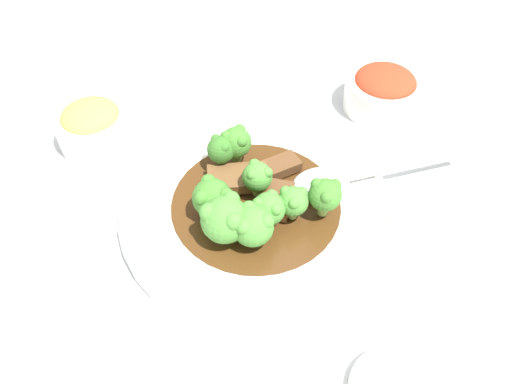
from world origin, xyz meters
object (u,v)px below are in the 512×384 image
Objects in this scene: broccoli_floret_2 at (325,195)px; broccoli_floret_3 at (225,219)px; beef_strip_1 at (270,170)px; broccoli_floret_5 at (222,149)px; broccoli_floret_0 at (236,142)px; broccoli_floret_1 at (212,197)px; beef_strip_0 at (276,199)px; side_bowl_appetizer at (93,125)px; main_plate at (256,206)px; beef_strip_2 at (235,180)px; broccoli_floret_8 at (293,201)px; broccoli_floret_6 at (269,208)px; serving_spoon at (334,180)px; broccoli_floret_7 at (257,177)px; broccoli_floret_4 at (253,225)px; side_bowl_kimchi at (383,90)px.

broccoli_floret_3 is (-0.04, -0.10, -0.00)m from broccoli_floret_2.
broccoli_floret_5 is at bearing -140.88° from beef_strip_1.
broccoli_floret_1 is at bearing -52.30° from broccoli_floret_0.
broccoli_floret_0 is (-0.04, -0.02, 0.02)m from beef_strip_1.
side_bowl_appetizer is (-0.23, -0.11, 0.00)m from beef_strip_0.
broccoli_floret_1 is 1.07× the size of broccoli_floret_5.
main_plate is 0.06m from broccoli_floret_1.
broccoli_floret_5 is at bearing 170.72° from beef_strip_2.
broccoli_floret_0 is at bearing 179.04° from broccoli_floret_8.
beef_strip_2 is at bearing 176.35° from broccoli_floret_6.
broccoli_floret_5 is at bearing -159.44° from broccoli_floret_2.
serving_spoon is at bearing 53.23° from beef_strip_2.
serving_spoon is at bearing 62.52° from broccoli_floret_7.
broccoli_floret_2 is 0.03m from broccoli_floret_8.
broccoli_floret_7 reaches higher than beef_strip_0.
broccoli_floret_1 is at bearing 168.64° from broccoli_floret_3.
beef_strip_2 is 0.20m from side_bowl_appetizer.
broccoli_floret_4 is 0.05m from broccoli_floret_8.
broccoli_floret_0 reaches higher than beef_strip_0.
broccoli_floret_0 reaches higher than broccoli_floret_6.
beef_strip_1 is 0.35× the size of serving_spoon.
broccoli_floret_7 is (-0.07, -0.04, -0.00)m from broccoli_floret_2.
broccoli_floret_3 reaches higher than broccoli_floret_1.
beef_strip_1 is 1.62× the size of broccoli_floret_0.
beef_strip_2 is 0.08m from broccoli_floret_8.
broccoli_floret_4 is at bearing -72.53° from side_bowl_kimchi.
broccoli_floret_1 reaches higher than beef_strip_2.
beef_strip_0 is 0.07m from broccoli_floret_3.
beef_strip_1 is 0.08m from broccoli_floret_6.
beef_strip_2 is at bearing -173.86° from main_plate.
side_bowl_appetizer is (-0.25, -0.09, -0.02)m from broccoli_floret_6.
broccoli_floret_7 reaches higher than side_bowl_kimchi.
broccoli_floret_2 reaches higher than beef_strip_2.
beef_strip_1 is 0.24m from side_bowl_appetizer.
broccoli_floret_8 is at bearing 16.60° from beef_strip_2.
broccoli_floret_4 is 1.09× the size of broccoli_floret_6.
serving_spoon is at bearing 40.18° from broccoli_floret_5.
beef_strip_1 is at bearing -83.28° from side_bowl_kimchi.
broccoli_floret_1 is at bearing -140.35° from broccoli_floret_6.
broccoli_floret_6 is at bearing -21.15° from broccoli_floret_7.
main_plate is 5.79× the size of broccoli_floret_3.
broccoli_floret_4 is 0.30m from side_bowl_kimchi.
broccoli_floret_4 is 0.12m from broccoli_floret_5.
broccoli_floret_3 reaches higher than broccoli_floret_6.
broccoli_floret_7 reaches higher than broccoli_floret_8.
broccoli_floret_8 is (0.04, 0.02, 0.03)m from main_plate.
broccoli_floret_2 reaches higher than broccoli_floret_4.
broccoli_floret_6 is at bearing -16.02° from broccoli_floret_0.
broccoli_floret_3 is at bearing -40.68° from broccoli_floret_0.
beef_strip_2 is at bearing -150.36° from broccoli_floret_2.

